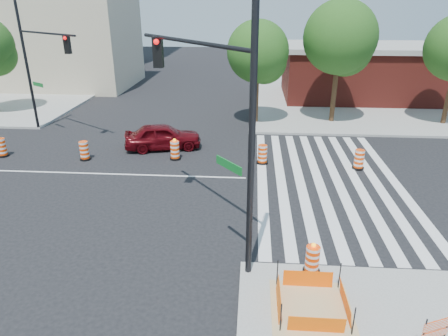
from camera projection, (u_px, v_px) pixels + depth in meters
The scene contains 19 objects.
ground at pixel (106, 174), 19.93m from camera, with size 120.00×120.00×0.00m, color black.
sidewalk_ne at pixel (375, 98), 35.24m from camera, with size 22.00×22.00×0.15m, color gray.
crosswalk_east at pixel (328, 180), 19.18m from camera, with size 6.75×13.50×0.01m.
lane_centerline at pixel (106, 174), 19.92m from camera, with size 14.00×0.12×0.01m, color silver.
excavation_pit at pixel (311, 307), 10.95m from camera, with size 2.20×2.20×0.90m.
brick_storefront at pixel (379, 72), 34.37m from camera, with size 16.50×8.50×4.60m.
beige_midrise at pixel (58, 34), 39.04m from camera, with size 14.00×10.00×10.00m, color #BCAF90.
red_coupe at pixel (163, 136), 23.08m from camera, with size 1.75×4.35×1.48m, color #4F060C.
signal_pole_se at pixel (215, 99), 11.91m from camera, with size 4.20×5.15×8.60m.
signal_pole_nw at pixel (38, 57), 24.09m from camera, with size 5.02×3.49×7.91m.
pit_drum at pixel (312, 260), 12.30m from camera, with size 0.54×0.54×1.06m.
barricade at pixel (436, 329), 9.62m from camera, with size 0.74×0.33×0.92m.
tree_north_c at pixel (258, 55), 26.37m from camera, with size 4.09×4.09×6.96m.
tree_north_d at pixel (340, 42), 26.25m from camera, with size 4.82×4.82×8.20m.
median_drum_1 at pixel (2, 148), 22.02m from camera, with size 0.60×0.60×1.02m.
median_drum_2 at pixel (84, 151), 21.54m from camera, with size 0.60×0.60×1.02m.
median_drum_3 at pixel (175, 151), 21.60m from camera, with size 0.60×0.60×1.18m.
median_drum_4 at pixel (262, 155), 21.03m from camera, with size 0.60×0.60×1.02m.
median_drum_5 at pixel (359, 160), 20.34m from camera, with size 0.60×0.60×1.02m.
Camera 1 is at (7.24, -17.78, 7.97)m, focal length 32.00 mm.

